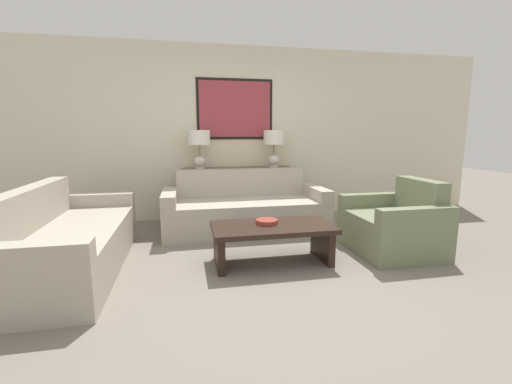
{
  "coord_description": "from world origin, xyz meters",
  "views": [
    {
      "loc": [
        -0.79,
        -3.03,
        1.33
      ],
      "look_at": [
        0.02,
        0.86,
        0.65
      ],
      "focal_mm": 24.0,
      "sensor_mm": 36.0,
      "label": 1
    }
  ],
  "objects_px": {
    "couch_by_back_wall": "(245,211)",
    "decorative_bowl": "(267,222)",
    "table_lamp_left": "(199,142)",
    "coffee_table": "(272,235)",
    "console_table": "(238,194)",
    "armchair_near_back_wall": "(394,227)",
    "couch_by_side": "(67,243)",
    "table_lamp_right": "(274,142)"
  },
  "relations": [
    {
      "from": "couch_by_back_wall",
      "to": "armchair_near_back_wall",
      "type": "bearing_deg",
      "value": -37.92
    },
    {
      "from": "couch_by_side",
      "to": "coffee_table",
      "type": "distance_m",
      "value": 2.02
    },
    {
      "from": "coffee_table",
      "to": "armchair_near_back_wall",
      "type": "bearing_deg",
      "value": 2.43
    },
    {
      "from": "table_lamp_left",
      "to": "table_lamp_right",
      "type": "bearing_deg",
      "value": 0.0
    },
    {
      "from": "armchair_near_back_wall",
      "to": "decorative_bowl",
      "type": "bearing_deg",
      "value": -179.89
    },
    {
      "from": "table_lamp_right",
      "to": "couch_by_side",
      "type": "xyz_separation_m",
      "value": [
        -2.51,
        -1.66,
        -0.92
      ]
    },
    {
      "from": "console_table",
      "to": "armchair_near_back_wall",
      "type": "relative_size",
      "value": 1.72
    },
    {
      "from": "console_table",
      "to": "armchair_near_back_wall",
      "type": "xyz_separation_m",
      "value": [
        1.51,
        -1.81,
        -0.12
      ]
    },
    {
      "from": "table_lamp_right",
      "to": "decorative_bowl",
      "type": "height_order",
      "value": "table_lamp_right"
    },
    {
      "from": "coffee_table",
      "to": "couch_by_side",
      "type": "bearing_deg",
      "value": 174.04
    },
    {
      "from": "table_lamp_right",
      "to": "couch_by_back_wall",
      "type": "relative_size",
      "value": 0.26
    },
    {
      "from": "couch_by_side",
      "to": "coffee_table",
      "type": "bearing_deg",
      "value": -5.96
    },
    {
      "from": "couch_by_side",
      "to": "decorative_bowl",
      "type": "distance_m",
      "value": 1.97
    },
    {
      "from": "table_lamp_left",
      "to": "coffee_table",
      "type": "xyz_separation_m",
      "value": [
        0.64,
        -1.87,
        -0.91
      ]
    },
    {
      "from": "armchair_near_back_wall",
      "to": "table_lamp_left",
      "type": "bearing_deg",
      "value": 138.96
    },
    {
      "from": "coffee_table",
      "to": "decorative_bowl",
      "type": "xyz_separation_m",
      "value": [
        -0.05,
        0.06,
        0.13
      ]
    },
    {
      "from": "couch_by_side",
      "to": "armchair_near_back_wall",
      "type": "xyz_separation_m",
      "value": [
        3.45,
        -0.15,
        0.0
      ]
    },
    {
      "from": "armchair_near_back_wall",
      "to": "couch_by_side",
      "type": "bearing_deg",
      "value": 177.54
    },
    {
      "from": "table_lamp_right",
      "to": "couch_by_back_wall",
      "type": "distance_m",
      "value": 1.26
    },
    {
      "from": "couch_by_back_wall",
      "to": "coffee_table",
      "type": "height_order",
      "value": "couch_by_back_wall"
    },
    {
      "from": "console_table",
      "to": "table_lamp_right",
      "type": "height_order",
      "value": "table_lamp_right"
    },
    {
      "from": "table_lamp_right",
      "to": "coffee_table",
      "type": "height_order",
      "value": "table_lamp_right"
    },
    {
      "from": "coffee_table",
      "to": "decorative_bowl",
      "type": "distance_m",
      "value": 0.15
    },
    {
      "from": "table_lamp_left",
      "to": "armchair_near_back_wall",
      "type": "bearing_deg",
      "value": -41.04
    },
    {
      "from": "coffee_table",
      "to": "armchair_near_back_wall",
      "type": "relative_size",
      "value": 1.26
    },
    {
      "from": "table_lamp_left",
      "to": "decorative_bowl",
      "type": "relative_size",
      "value": 2.47
    },
    {
      "from": "table_lamp_right",
      "to": "decorative_bowl",
      "type": "relative_size",
      "value": 2.47
    },
    {
      "from": "table_lamp_right",
      "to": "coffee_table",
      "type": "distance_m",
      "value": 2.14
    },
    {
      "from": "couch_by_back_wall",
      "to": "couch_by_side",
      "type": "xyz_separation_m",
      "value": [
        -1.94,
        -1.03,
        0.0
      ]
    },
    {
      "from": "console_table",
      "to": "couch_by_back_wall",
      "type": "relative_size",
      "value": 0.77
    },
    {
      "from": "couch_by_back_wall",
      "to": "decorative_bowl",
      "type": "height_order",
      "value": "couch_by_back_wall"
    },
    {
      "from": "table_lamp_right",
      "to": "armchair_near_back_wall",
      "type": "height_order",
      "value": "table_lamp_right"
    },
    {
      "from": "table_lamp_left",
      "to": "couch_by_side",
      "type": "height_order",
      "value": "table_lamp_left"
    },
    {
      "from": "couch_by_back_wall",
      "to": "decorative_bowl",
      "type": "distance_m",
      "value": 1.19
    },
    {
      "from": "console_table",
      "to": "table_lamp_left",
      "type": "relative_size",
      "value": 2.97
    },
    {
      "from": "table_lamp_left",
      "to": "couch_by_back_wall",
      "type": "xyz_separation_m",
      "value": [
        0.57,
        -0.63,
        -0.92
      ]
    },
    {
      "from": "table_lamp_left",
      "to": "table_lamp_right",
      "type": "xyz_separation_m",
      "value": [
        1.14,
        0.0,
        0.0
      ]
    },
    {
      "from": "armchair_near_back_wall",
      "to": "couch_by_back_wall",
      "type": "bearing_deg",
      "value": 142.08
    },
    {
      "from": "table_lamp_left",
      "to": "couch_by_back_wall",
      "type": "height_order",
      "value": "table_lamp_left"
    },
    {
      "from": "console_table",
      "to": "decorative_bowl",
      "type": "xyz_separation_m",
      "value": [
        0.02,
        -1.81,
        0.02
      ]
    },
    {
      "from": "console_table",
      "to": "couch_by_side",
      "type": "relative_size",
      "value": 0.77
    },
    {
      "from": "table_lamp_right",
      "to": "armchair_near_back_wall",
      "type": "xyz_separation_m",
      "value": [
        0.94,
        -1.81,
        -0.92
      ]
    }
  ]
}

